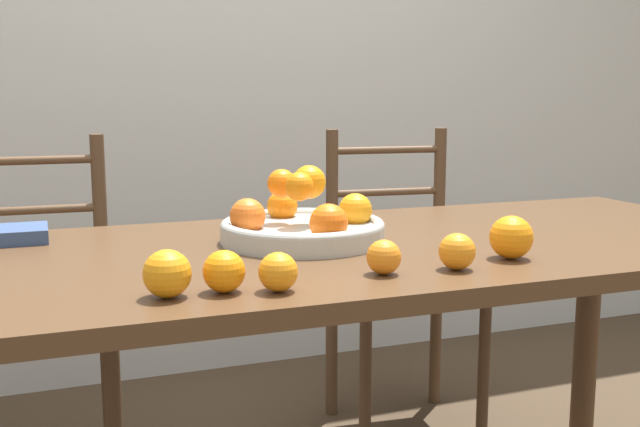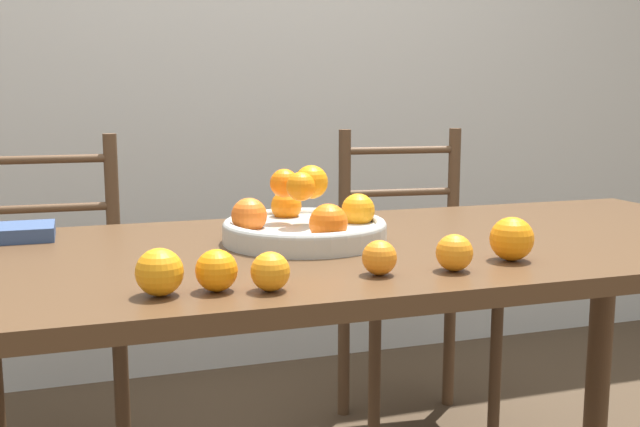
% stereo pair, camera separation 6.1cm
% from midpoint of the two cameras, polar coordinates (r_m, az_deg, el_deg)
% --- Properties ---
extents(wall_back, '(8.00, 0.06, 2.60)m').
position_cam_midpoint_polar(wall_back, '(2.93, -8.07, 13.30)').
color(wall_back, beige).
rests_on(wall_back, ground_plane).
extents(dining_table, '(1.82, 0.80, 0.77)m').
position_cam_midpoint_polar(dining_table, '(1.61, 3.71, -5.75)').
color(dining_table, '#4C331E').
rests_on(dining_table, ground_plane).
extents(fruit_bowl, '(0.35, 0.35, 0.16)m').
position_cam_midpoint_polar(fruit_bowl, '(1.57, -2.45, -0.79)').
color(fruit_bowl, '#B2B7B2').
rests_on(fruit_bowl, dining_table).
extents(orange_loose_0, '(0.06, 0.06, 0.06)m').
position_cam_midpoint_polar(orange_loose_0, '(1.30, 3.53, -3.34)').
color(orange_loose_0, orange).
rests_on(orange_loose_0, dining_table).
extents(orange_loose_1, '(0.07, 0.07, 0.07)m').
position_cam_midpoint_polar(orange_loose_1, '(1.19, -8.79, -4.39)').
color(orange_loose_1, orange).
rests_on(orange_loose_1, dining_table).
extents(orange_loose_2, '(0.07, 0.07, 0.07)m').
position_cam_midpoint_polar(orange_loose_2, '(1.35, 9.12, -2.88)').
color(orange_loose_2, orange).
rests_on(orange_loose_2, dining_table).
extents(orange_loose_3, '(0.08, 0.08, 0.08)m').
position_cam_midpoint_polar(orange_loose_3, '(1.18, -13.04, -4.50)').
color(orange_loose_3, orange).
rests_on(orange_loose_3, dining_table).
extents(orange_loose_4, '(0.06, 0.06, 0.06)m').
position_cam_midpoint_polar(orange_loose_4, '(1.19, -4.69, -4.47)').
color(orange_loose_4, orange).
rests_on(orange_loose_4, dining_table).
extents(orange_loose_5, '(0.08, 0.08, 0.08)m').
position_cam_midpoint_polar(orange_loose_5, '(1.45, 13.20, -1.78)').
color(orange_loose_5, orange).
rests_on(orange_loose_5, dining_table).
extents(chair_left, '(0.43, 0.41, 0.97)m').
position_cam_midpoint_polar(chair_left, '(2.20, -21.72, -7.66)').
color(chair_left, '#513823').
rests_on(chair_left, ground_plane).
extents(chair_right, '(0.46, 0.44, 0.97)m').
position_cam_midpoint_polar(chair_right, '(2.43, 5.41, -5.46)').
color(chair_right, '#513823').
rests_on(chair_right, ground_plane).
extents(book_stack, '(0.18, 0.13, 0.03)m').
position_cam_midpoint_polar(book_stack, '(1.72, -24.04, -1.53)').
color(book_stack, '#334770').
rests_on(book_stack, dining_table).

